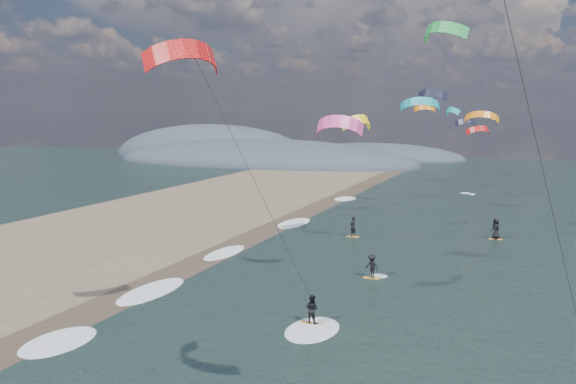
% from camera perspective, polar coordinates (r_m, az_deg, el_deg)
% --- Properties ---
extents(wet_sand_strip, '(3.00, 240.00, 0.00)m').
position_cam_1_polar(wet_sand_strip, '(37.40, -17.38, -10.27)').
color(wet_sand_strip, '#382D23').
rests_on(wet_sand_strip, ground).
extents(coastal_hills, '(80.00, 41.00, 15.00)m').
position_cam_1_polar(coastal_hills, '(137.72, -2.89, 2.86)').
color(coastal_hills, '#3D4756').
rests_on(coastal_hills, ground).
extents(kitesurfer_near_a, '(7.60, 9.00, 17.54)m').
position_cam_1_polar(kitesurfer_near_a, '(16.82, 19.23, 13.06)').
color(kitesurfer_near_a, orange).
rests_on(kitesurfer_near_a, ground).
extents(kitesurfer_near_b, '(6.70, 9.10, 14.66)m').
position_cam_1_polar(kitesurfer_near_b, '(29.30, -4.65, 3.63)').
color(kitesurfer_near_b, orange).
rests_on(kitesurfer_near_b, ground).
extents(far_kitesurfers, '(12.83, 17.14, 1.83)m').
position_cam_1_polar(far_kitesurfers, '(51.22, 11.69, -4.28)').
color(far_kitesurfers, orange).
rests_on(far_kitesurfers, ground).
extents(bg_kite_field, '(10.59, 71.01, 9.78)m').
position_cam_1_polar(bg_kite_field, '(73.28, 13.68, 7.38)').
color(bg_kite_field, yellow).
rests_on(bg_kite_field, ground).
extents(shoreline_surf, '(2.40, 79.40, 0.11)m').
position_cam_1_polar(shoreline_surf, '(40.42, -11.82, -8.75)').
color(shoreline_surf, white).
rests_on(shoreline_surf, ground).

